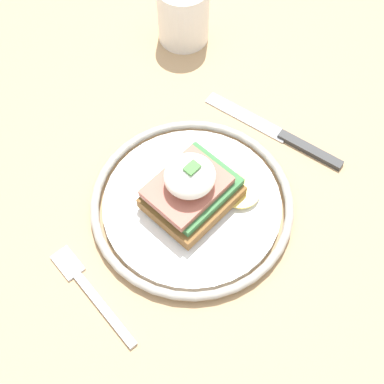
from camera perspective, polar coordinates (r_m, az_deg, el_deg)
The scene contains 7 objects.
ground_plane at distance 1.35m, azimuth -1.46°, elevation -17.68°, with size 6.00×6.00×0.00m, color gray.
dining_table at distance 0.72m, azimuth -2.62°, elevation -6.71°, with size 0.98×0.86×0.77m.
plate at distance 0.61m, azimuth 0.00°, elevation -1.27°, with size 0.23×0.23×0.02m.
sandwich at distance 0.58m, azimuth -0.05°, elevation 0.45°, with size 0.12×0.10×0.07m.
fork at distance 0.59m, azimuth -10.84°, elevation -10.34°, with size 0.03×0.14×0.00m.
knife at distance 0.68m, azimuth 9.72°, elevation 5.90°, with size 0.04×0.19×0.01m.
cup at distance 0.76m, azimuth -0.94°, elevation 18.60°, with size 0.07×0.07×0.08m.
Camera 1 is at (-0.18, -0.22, 1.32)m, focal length 50.00 mm.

